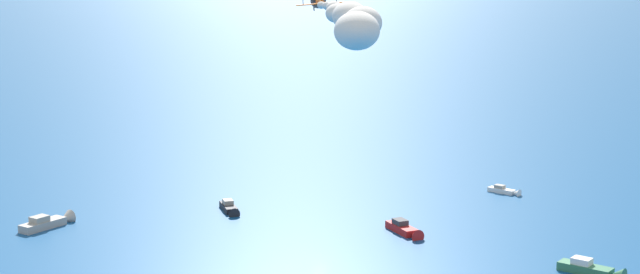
% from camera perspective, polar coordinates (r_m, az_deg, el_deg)
% --- Properties ---
extents(ground_plane, '(2000.00, 2000.00, 0.00)m').
position_cam_1_polar(ground_plane, '(157.76, 0.00, -6.94)').
color(ground_plane, navy).
extents(motorboat_near_centre, '(6.91, 2.30, 1.97)m').
position_cam_1_polar(motorboat_near_centre, '(201.16, 10.55, -3.04)').
color(motorboat_near_centre, white).
rests_on(motorboat_near_centre, ground_plane).
extents(motorboat_inshore, '(10.06, 2.83, 2.90)m').
position_cam_1_polar(motorboat_inshore, '(155.27, 15.39, -7.33)').
color(motorboat_inshore, '#33704C').
rests_on(motorboat_inshore, ground_plane).
extents(motorboat_trailing, '(2.96, 10.57, 3.05)m').
position_cam_1_polar(motorboat_trailing, '(180.98, -15.20, -4.71)').
color(motorboat_trailing, '#9E9993').
rests_on(motorboat_trailing, ground_plane).
extents(motorboat_ahead, '(8.01, 6.71, 2.43)m').
position_cam_1_polar(motorboat_ahead, '(185.05, -5.17, -4.08)').
color(motorboat_ahead, black).
rests_on(motorboat_ahead, ground_plane).
extents(motorboat_mid_cluster, '(9.29, 6.57, 2.70)m').
position_cam_1_polar(motorboat_mid_cluster, '(171.06, 4.90, -5.30)').
color(motorboat_mid_cluster, '#B21E1E').
rests_on(motorboat_mid_cluster, ground_plane).
extents(biplane_lead, '(6.51, 6.59, 3.60)m').
position_cam_1_polar(biplane_lead, '(150.73, -0.01, 7.78)').
color(biplane_lead, orange).
extents(smoke_trail_lead, '(32.02, 35.62, 4.96)m').
position_cam_1_polar(smoke_trail_lead, '(113.60, 1.79, 6.67)').
color(smoke_trail_lead, silver).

